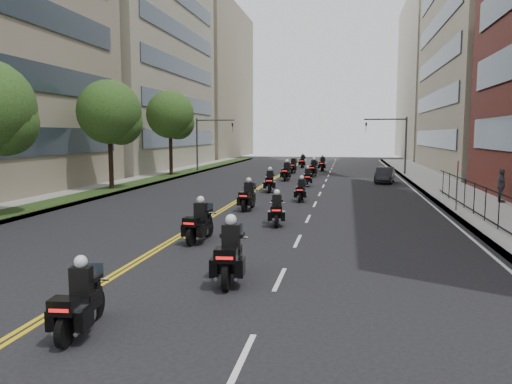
% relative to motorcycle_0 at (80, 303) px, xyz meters
% --- Properties ---
extents(ground, '(160.00, 160.00, 0.00)m').
position_rel_motorcycle_0_xyz_m(ground, '(0.23, -0.57, -0.62)').
color(ground, black).
rests_on(ground, ground).
extents(sidewalk_right, '(4.00, 90.00, 0.15)m').
position_rel_motorcycle_0_xyz_m(sidewalk_right, '(12.23, 24.43, -0.54)').
color(sidewalk_right, gray).
rests_on(sidewalk_right, ground).
extents(sidewalk_left, '(4.00, 90.00, 0.15)m').
position_rel_motorcycle_0_xyz_m(sidewalk_left, '(-11.77, 24.43, -0.54)').
color(sidewalk_left, gray).
rests_on(sidewalk_left, ground).
extents(grass_strip, '(2.00, 90.00, 0.04)m').
position_rel_motorcycle_0_xyz_m(grass_strip, '(-10.97, 24.43, -0.45)').
color(grass_strip, '#1B3112').
rests_on(grass_strip, sidewalk_left).
extents(building_right_far, '(15.00, 28.00, 26.00)m').
position_rel_motorcycle_0_xyz_m(building_right_far, '(21.73, 77.43, 12.38)').
color(building_right_far, gray).
rests_on(building_right_far, ground).
extents(building_left_mid, '(16.11, 28.00, 34.00)m').
position_rel_motorcycle_0_xyz_m(building_left_mid, '(-21.75, 47.43, 16.38)').
color(building_left_mid, gray).
rests_on(building_left_mid, ground).
extents(building_left_far, '(16.00, 28.00, 26.00)m').
position_rel_motorcycle_0_xyz_m(building_left_far, '(-21.77, 77.43, 12.38)').
color(building_left_far, gray).
rests_on(building_left_far, ground).
extents(iron_fence, '(0.05, 28.00, 1.50)m').
position_rel_motorcycle_0_xyz_m(iron_fence, '(11.23, 11.43, 0.28)').
color(iron_fence, black).
rests_on(iron_fence, sidewalk_right).
extents(street_trees, '(4.40, 38.40, 7.98)m').
position_rel_motorcycle_0_xyz_m(street_trees, '(-10.82, 18.04, 4.51)').
color(street_trees, black).
rests_on(street_trees, ground).
extents(traffic_signal_right, '(4.09, 0.20, 5.60)m').
position_rel_motorcycle_0_xyz_m(traffic_signal_right, '(9.76, 41.43, 3.08)').
color(traffic_signal_right, '#3F3F44').
rests_on(traffic_signal_right, ground).
extents(traffic_signal_left, '(4.09, 0.20, 5.60)m').
position_rel_motorcycle_0_xyz_m(traffic_signal_left, '(-9.31, 41.43, 3.08)').
color(traffic_signal_left, '#3F3F44').
rests_on(traffic_signal_left, ground).
extents(motorcycle_0, '(0.59, 2.13, 1.57)m').
position_rel_motorcycle_0_xyz_m(motorcycle_0, '(0.00, 0.00, 0.00)').
color(motorcycle_0, black).
rests_on(motorcycle_0, ground).
extents(motorcycle_1, '(0.67, 2.48, 1.83)m').
position_rel_motorcycle_0_xyz_m(motorcycle_1, '(2.15, 3.94, 0.10)').
color(motorcycle_1, black).
rests_on(motorcycle_1, ground).
extents(motorcycle_2, '(0.66, 2.30, 1.70)m').
position_rel_motorcycle_0_xyz_m(motorcycle_2, '(-0.14, 8.67, 0.05)').
color(motorcycle_2, black).
rests_on(motorcycle_2, ground).
extents(motorcycle_3, '(0.61, 2.12, 1.57)m').
position_rel_motorcycle_0_xyz_m(motorcycle_3, '(2.20, 12.58, -0.00)').
color(motorcycle_3, black).
rests_on(motorcycle_3, ground).
extents(motorcycle_4, '(0.60, 2.31, 1.71)m').
position_rel_motorcycle_0_xyz_m(motorcycle_4, '(0.10, 16.64, 0.05)').
color(motorcycle_4, black).
rests_on(motorcycle_4, ground).
extents(motorcycle_5, '(0.49, 2.08, 1.53)m').
position_rel_motorcycle_0_xyz_m(motorcycle_5, '(2.54, 20.57, -0.01)').
color(motorcycle_5, black).
rests_on(motorcycle_5, ground).
extents(motorcycle_6, '(0.64, 2.33, 1.72)m').
position_rel_motorcycle_0_xyz_m(motorcycle_6, '(-0.04, 25.03, 0.06)').
color(motorcycle_6, black).
rests_on(motorcycle_6, ground).
extents(motorcycle_7, '(0.53, 2.12, 1.56)m').
position_rel_motorcycle_0_xyz_m(motorcycle_7, '(2.21, 29.35, -0.00)').
color(motorcycle_7, black).
rests_on(motorcycle_7, ground).
extents(motorcycle_8, '(0.60, 2.47, 1.82)m').
position_rel_motorcycle_0_xyz_m(motorcycle_8, '(0.10, 33.51, 0.10)').
color(motorcycle_8, black).
rests_on(motorcycle_8, ground).
extents(motorcycle_9, '(0.73, 2.48, 1.83)m').
position_rel_motorcycle_0_xyz_m(motorcycle_9, '(2.11, 37.84, 0.10)').
color(motorcycle_9, black).
rests_on(motorcycle_9, ground).
extents(motorcycle_10, '(0.62, 2.40, 1.77)m').
position_rel_motorcycle_0_xyz_m(motorcycle_10, '(-0.22, 41.80, 0.08)').
color(motorcycle_10, black).
rests_on(motorcycle_10, ground).
extents(motorcycle_11, '(0.59, 2.40, 1.77)m').
position_rel_motorcycle_0_xyz_m(motorcycle_11, '(2.55, 45.44, 0.08)').
color(motorcycle_11, black).
rests_on(motorcycle_11, ground).
extents(motorcycle_12, '(0.55, 2.36, 1.74)m').
position_rel_motorcycle_0_xyz_m(motorcycle_12, '(-0.03, 50.27, 0.07)').
color(motorcycle_12, black).
rests_on(motorcycle_12, ground).
extents(parked_sedan, '(1.91, 4.01, 1.27)m').
position_rel_motorcycle_0_xyz_m(parked_sedan, '(8.23, 33.02, 0.01)').
color(parked_sedan, black).
rests_on(parked_sedan, ground).
extents(pedestrian_c, '(0.55, 1.14, 1.90)m').
position_rel_motorcycle_0_xyz_m(pedestrian_c, '(13.73, 21.05, 0.48)').
color(pedestrian_c, '#45474E').
rests_on(pedestrian_c, sidewalk_right).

